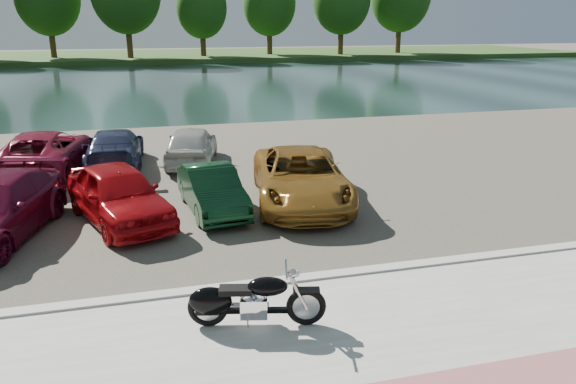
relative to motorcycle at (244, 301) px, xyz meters
name	(u,v)px	position (x,y,z in m)	size (l,w,h in m)	color
ground	(323,337)	(1.23, -0.54, -0.56)	(200.00, 200.00, 0.00)	#595447
promenade	(345,369)	(1.23, -1.54, -0.51)	(60.00, 6.00, 0.10)	#A6A49C
kerb	(292,281)	(1.23, 1.46, -0.49)	(60.00, 0.30, 0.14)	#A6A49C
parking_lot	(223,171)	(1.23, 10.46, -0.54)	(60.00, 18.00, 0.04)	#474339
river	(169,83)	(1.23, 39.46, -0.56)	(120.00, 40.00, 0.00)	#182B28
far_bank	(154,56)	(1.23, 71.46, -0.26)	(120.00, 24.00, 0.60)	#244117
motorcycle	(244,301)	(0.00, 0.00, 0.00)	(2.29, 0.92, 1.05)	black
car_4	(119,194)	(-2.10, 6.00, 0.22)	(1.76, 4.37, 1.49)	#A50B10
car_5	(212,190)	(0.31, 6.22, 0.09)	(1.29, 3.70, 1.22)	#0D3219
car_6	(301,177)	(2.84, 6.30, 0.23)	(2.48, 5.39, 1.50)	#946422
car_10	(44,152)	(-4.64, 11.75, 0.21)	(2.42, 5.25, 1.46)	maroon
car_11	(115,148)	(-2.34, 12.06, 0.15)	(1.88, 4.61, 1.34)	#2A3152
car_12	(191,145)	(0.31, 11.65, 0.18)	(1.65, 4.11, 1.40)	#BABBB6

